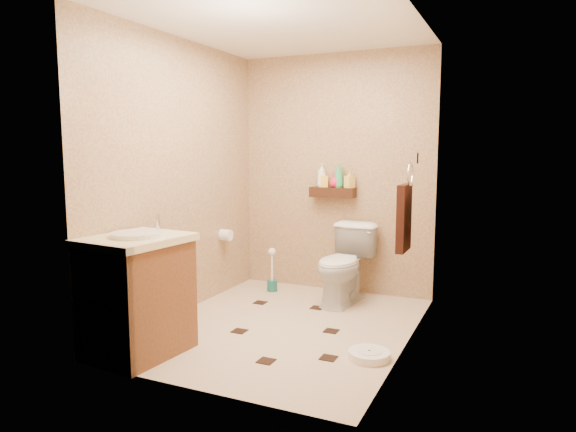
% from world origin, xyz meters
% --- Properties ---
extents(ground, '(2.50, 2.50, 0.00)m').
position_xyz_m(ground, '(0.00, 0.00, 0.00)').
color(ground, beige).
rests_on(ground, ground).
extents(wall_back, '(2.00, 0.04, 2.40)m').
position_xyz_m(wall_back, '(0.00, 1.25, 1.20)').
color(wall_back, tan).
rests_on(wall_back, ground).
extents(wall_front, '(2.00, 0.04, 2.40)m').
position_xyz_m(wall_front, '(0.00, -1.25, 1.20)').
color(wall_front, tan).
rests_on(wall_front, ground).
extents(wall_left, '(0.04, 2.50, 2.40)m').
position_xyz_m(wall_left, '(-1.00, 0.00, 1.20)').
color(wall_left, tan).
rests_on(wall_left, ground).
extents(wall_right, '(0.04, 2.50, 2.40)m').
position_xyz_m(wall_right, '(1.00, 0.00, 1.20)').
color(wall_right, tan).
rests_on(wall_right, ground).
extents(ceiling, '(2.00, 2.50, 0.02)m').
position_xyz_m(ceiling, '(0.00, 0.00, 2.40)').
color(ceiling, white).
rests_on(ceiling, wall_back).
extents(wall_shelf, '(0.46, 0.14, 0.10)m').
position_xyz_m(wall_shelf, '(0.00, 1.17, 1.02)').
color(wall_shelf, '#391D0F').
rests_on(wall_shelf, wall_back).
extents(floor_accents, '(1.15, 1.38, 0.01)m').
position_xyz_m(floor_accents, '(0.08, -0.05, 0.00)').
color(floor_accents, black).
rests_on(floor_accents, ground).
extents(toilet, '(0.48, 0.76, 0.74)m').
position_xyz_m(toilet, '(0.24, 0.83, 0.37)').
color(toilet, white).
rests_on(toilet, ground).
extents(vanity, '(0.64, 0.75, 0.98)m').
position_xyz_m(vanity, '(-0.70, -0.94, 0.44)').
color(vanity, brown).
rests_on(vanity, ground).
extents(bathroom_scale, '(0.35, 0.35, 0.06)m').
position_xyz_m(bathroom_scale, '(0.82, -0.36, 0.03)').
color(bathroom_scale, white).
rests_on(bathroom_scale, ground).
extents(toilet_brush, '(0.10, 0.10, 0.45)m').
position_xyz_m(toilet_brush, '(-0.56, 0.92, 0.16)').
color(toilet_brush, '#18615A').
rests_on(toilet_brush, ground).
extents(towel_ring, '(0.12, 0.30, 0.76)m').
position_xyz_m(towel_ring, '(0.91, 0.25, 0.95)').
color(towel_ring, silver).
rests_on(towel_ring, wall_right).
extents(toilet_paper, '(0.12, 0.11, 0.12)m').
position_xyz_m(toilet_paper, '(-0.94, 0.65, 0.60)').
color(toilet_paper, white).
rests_on(toilet_paper, wall_left).
extents(bottle_a, '(0.12, 0.12, 0.24)m').
position_xyz_m(bottle_a, '(-0.12, 1.17, 1.19)').
color(bottle_a, white).
rests_on(bottle_a, wall_shelf).
extents(bottle_b, '(0.10, 0.10, 0.17)m').
position_xyz_m(bottle_b, '(-0.09, 1.17, 1.16)').
color(bottle_b, yellow).
rests_on(bottle_b, wall_shelf).
extents(bottle_c, '(0.16, 0.16, 0.15)m').
position_xyz_m(bottle_c, '(0.02, 1.17, 1.14)').
color(bottle_c, '#E81B40').
rests_on(bottle_c, wall_shelf).
extents(bottle_d, '(0.11, 0.11, 0.24)m').
position_xyz_m(bottle_d, '(0.06, 1.17, 1.19)').
color(bottle_d, '#38A965').
rests_on(bottle_d, wall_shelf).
extents(bottle_e, '(0.11, 0.11, 0.18)m').
position_xyz_m(bottle_e, '(0.17, 1.17, 1.16)').
color(bottle_e, '#EBC84E').
rests_on(bottle_e, wall_shelf).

